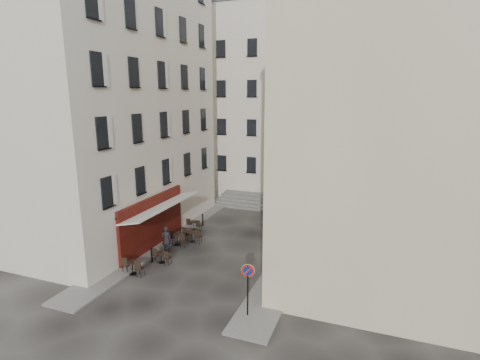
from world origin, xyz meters
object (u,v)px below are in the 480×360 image
at_px(no_parking_sign, 248,280).
at_px(bistro_table_b, 162,256).
at_px(bistro_table_a, 133,267).
at_px(pedestrian, 166,239).

xyz_separation_m(no_parking_sign, bistro_table_b, (-6.73, 3.51, -1.40)).
relative_size(bistro_table_a, bistro_table_b, 1.11).
bearing_deg(pedestrian, bistro_table_a, 77.24).
bearing_deg(bistro_table_b, pedestrian, 110.59).
distance_m(bistro_table_a, pedestrian, 3.37).
bearing_deg(no_parking_sign, bistro_table_b, 138.17).
xyz_separation_m(no_parking_sign, bistro_table_a, (-7.43, 1.66, -1.36)).
xyz_separation_m(no_parking_sign, pedestrian, (-7.29, 5.01, -0.97)).
height_order(no_parking_sign, bistro_table_b, no_parking_sign).
distance_m(no_parking_sign, bistro_table_a, 7.74).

